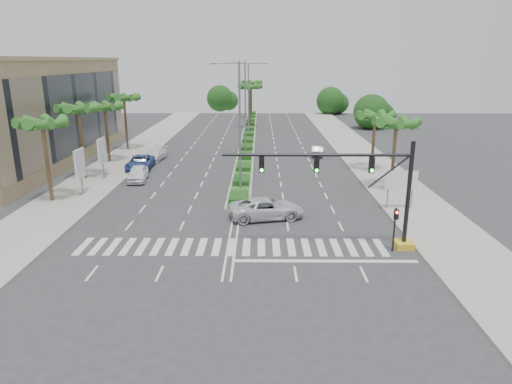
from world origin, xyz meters
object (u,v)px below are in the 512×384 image
car_crossing (267,208)px  car_right (317,151)px  car_parked_c (140,163)px  car_parked_d (154,155)px  car_parked_a (138,173)px  car_parked_b (141,163)px

car_crossing → car_right: 25.51m
car_parked_c → car_parked_d: size_ratio=1.13×
car_parked_c → car_right: car_parked_c is taller
car_parked_d → car_crossing: bearing=-49.8°
car_parked_d → car_right: size_ratio=1.23×
car_right → car_parked_c: bearing=27.6°
car_parked_a → car_parked_b: (-1.03, 5.24, -0.10)m
car_parked_b → car_parked_d: bearing=85.4°
car_parked_b → car_right: size_ratio=1.00×
car_parked_d → car_right: 20.87m
car_parked_a → car_right: size_ratio=1.12×
car_parked_a → car_parked_d: 10.03m
car_crossing → car_right: car_crossing is taller
car_parked_a → car_parked_b: car_parked_a is taller
car_right → car_parked_b: bearing=27.1°
car_parked_c → car_parked_d: 5.01m
car_parked_a → car_parked_d: (-0.51, 10.02, -0.05)m
car_parked_a → car_crossing: 17.51m
car_parked_a → car_crossing: size_ratio=0.78×
car_parked_b → car_crossing: size_ratio=0.70×
car_parked_c → car_crossing: 21.82m
car_parked_c → car_crossing: (14.22, -16.55, 0.02)m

